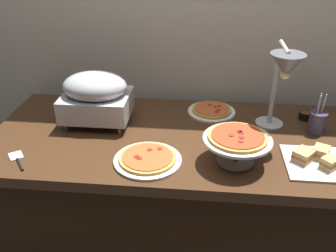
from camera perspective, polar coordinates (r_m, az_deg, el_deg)
The scene contains 13 objects.
ground_plane at distance 2.30m, azimuth 1.98°, elevation -18.12°, with size 8.00×8.00×0.00m, color #38332D.
back_wall at distance 2.13m, azimuth 3.50°, elevation 15.68°, with size 4.40×0.04×2.40m, color beige.
buffet_table at distance 2.04m, azimuth 2.16°, elevation -10.66°, with size 1.90×0.84×0.76m.
chafing_dish at distance 1.92m, azimuth -10.99°, elevation 4.66°, with size 0.34×0.27×0.27m.
heat_lamp at distance 1.72m, azimuth 17.31°, elevation 7.86°, with size 0.15×0.33×0.45m.
pizza_plate_front at distance 1.63m, azimuth -3.14°, elevation -5.08°, with size 0.30×0.30×0.03m.
pizza_plate_center at distance 2.05m, azimuth 6.68°, elevation 2.33°, with size 0.26×0.26×0.03m.
pizza_plate_raised_stand at distance 1.60m, azimuth 10.57°, elevation -2.23°, with size 0.29×0.29×0.14m.
sandwich_platter at distance 1.74m, azimuth 24.03°, elevation -4.98°, with size 0.39×0.27×0.06m.
sauce_cup_near at distance 2.10m, azimuth 20.22°, elevation 1.53°, with size 0.06×0.06×0.04m.
sauce_cup_far at distance 1.85m, azimuth 10.08°, elevation -0.69°, with size 0.06×0.06×0.04m.
utensil_holder at distance 1.96m, azimuth 21.88°, elevation 0.54°, with size 0.08×0.08×0.21m.
serving_spatula at distance 1.76m, azimuth -22.04°, elevation -4.83°, with size 0.13×0.16×0.01m.
Camera 1 is at (0.08, -1.58, 1.67)m, focal length 39.78 mm.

